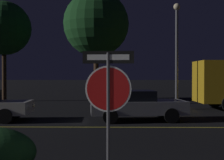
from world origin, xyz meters
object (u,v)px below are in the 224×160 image
(street_lamp, at_px, (177,45))
(tree_1, at_px, (4,28))
(tree_0, at_px, (96,24))
(passing_car_2, at_px, (137,105))
(stop_sign, at_px, (108,89))

(street_lamp, bearing_deg, tree_1, 154.96)
(tree_0, distance_m, tree_1, 7.36)
(passing_car_2, bearing_deg, street_lamp, 144.17)
(passing_car_2, height_order, street_lamp, street_lamp)
(passing_car_2, bearing_deg, stop_sign, -13.23)
(street_lamp, bearing_deg, tree_0, 147.77)
(tree_0, bearing_deg, passing_car_2, -72.99)
(stop_sign, distance_m, passing_car_2, 7.70)
(tree_0, xyz_separation_m, tree_1, (-6.93, 2.48, 0.10))
(passing_car_2, height_order, tree_0, tree_0)
(street_lamp, distance_m, tree_1, 12.94)
(passing_car_2, distance_m, street_lamp, 5.72)
(tree_1, bearing_deg, street_lamp, -25.04)
(street_lamp, xyz_separation_m, tree_1, (-11.61, 5.42, 1.78))
(street_lamp, bearing_deg, stop_sign, -106.39)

